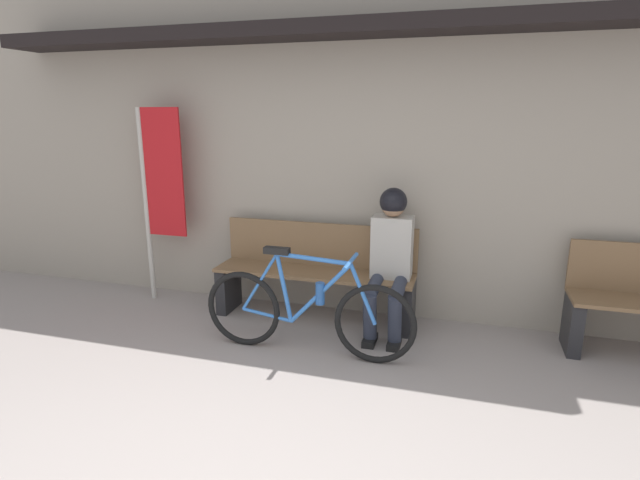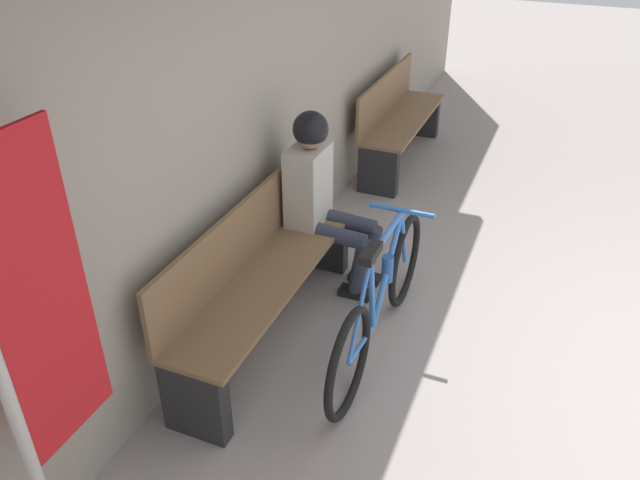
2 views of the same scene
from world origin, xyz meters
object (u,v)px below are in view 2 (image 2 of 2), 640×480
object	(u,v)px
bicycle	(380,301)
park_bench_far	(398,122)
person_seated	(321,190)
park_bench_near	(261,278)
banner_pole	(33,339)

from	to	relation	value
bicycle	park_bench_far	world-z (taller)	park_bench_far
bicycle	person_seated	bearing A→B (deg)	47.88
park_bench_near	person_seated	size ratio (longest dim) A/B	1.45
bicycle	park_bench_far	bearing A→B (deg)	14.38
person_seated	banner_pole	bearing A→B (deg)	177.00
bicycle	banner_pole	bearing A→B (deg)	157.39
person_seated	park_bench_far	distance (m)	2.25
park_bench_near	bicycle	bearing A→B (deg)	-78.29
person_seated	park_bench_far	world-z (taller)	person_seated
banner_pole	park_bench_near	bearing A→B (deg)	-0.31
bicycle	banner_pole	world-z (taller)	banner_pole
park_bench_near	person_seated	xyz separation A→B (m)	(0.69, -0.11, 0.30)
bicycle	banner_pole	xyz separation A→B (m)	(-1.73, 0.72, 0.83)
park_bench_near	park_bench_far	world-z (taller)	same
banner_pole	person_seated	bearing A→B (deg)	-3.00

